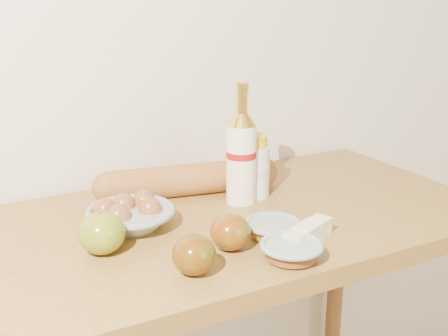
{
  "coord_description": "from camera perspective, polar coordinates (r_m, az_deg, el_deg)",
  "views": [
    {
      "loc": [
        -0.51,
        0.19,
        1.36
      ],
      "look_at": [
        0.0,
        1.15,
        1.02
      ],
      "focal_mm": 45.0,
      "sensor_mm": 36.0,
      "label": 1
    }
  ],
  "objects": [
    {
      "name": "cream_bottle",
      "position": [
        1.31,
        3.04,
        0.01
      ],
      "size": [
        0.09,
        0.09,
        0.15
      ],
      "rotation": [
        0.0,
        0.0,
        0.17
      ],
      "color": "silver",
      "rests_on": "table"
    },
    {
      "name": "apple_redgreen_front",
      "position": [
        0.96,
        -3.06,
        -8.79
      ],
      "size": [
        0.09,
        0.09,
        0.07
      ],
      "rotation": [
        0.0,
        0.0,
        -0.13
      ],
      "color": "maroon",
      "rests_on": "table"
    },
    {
      "name": "table",
      "position": [
        1.25,
        -0.65,
        -10.29
      ],
      "size": [
        1.2,
        0.6,
        0.9
      ],
      "color": "#A87D36",
      "rests_on": "ground"
    },
    {
      "name": "apple_redgreen_right",
      "position": [
        1.05,
        0.63,
        -6.5
      ],
      "size": [
        0.08,
        0.08,
        0.07
      ],
      "rotation": [
        0.0,
        0.0,
        -0.02
      ],
      "color": "#960A08",
      "rests_on": "table"
    },
    {
      "name": "butter_stick",
      "position": [
        1.1,
        8.54,
        -6.59
      ],
      "size": [
        0.13,
        0.08,
        0.04
      ],
      "rotation": [
        0.0,
        0.0,
        0.41
      ],
      "color": "#F0E9B9",
      "rests_on": "table"
    },
    {
      "name": "baguette",
      "position": [
        1.32,
        -3.62,
        -1.18
      ],
      "size": [
        0.45,
        0.15,
        0.07
      ],
      "rotation": [
        0.0,
        0.0,
        -0.18
      ],
      "color": "#AF7235",
      "rests_on": "table"
    },
    {
      "name": "egg_bowl",
      "position": [
        1.16,
        -9.52,
        -4.71
      ],
      "size": [
        0.2,
        0.2,
        0.06
      ],
      "rotation": [
        0.0,
        0.0,
        0.11
      ],
      "color": "gray",
      "rests_on": "table"
    },
    {
      "name": "syrup_bowl",
      "position": [
        1.11,
        4.99,
        -6.13
      ],
      "size": [
        0.13,
        0.13,
        0.03
      ],
      "rotation": [
        0.0,
        0.0,
        0.12
      ],
      "color": "gray",
      "rests_on": "table"
    },
    {
      "name": "bourbon_bottle",
      "position": [
        1.25,
        1.76,
        1.32
      ],
      "size": [
        0.08,
        0.08,
        0.27
      ],
      "rotation": [
        0.0,
        0.0,
        -0.29
      ],
      "color": "white",
      "rests_on": "table"
    },
    {
      "name": "apple_yellowgreen",
      "position": [
        1.06,
        -12.32,
        -6.47
      ],
      "size": [
        0.09,
        0.09,
        0.08
      ],
      "rotation": [
        0.0,
        0.0,
        -0.09
      ],
      "color": "olive",
      "rests_on": "table"
    },
    {
      "name": "back_wall",
      "position": [
        1.41,
        -7.1,
        14.92
      ],
      "size": [
        3.5,
        0.02,
        2.6
      ],
      "primitive_type": "cube",
      "color": "silver",
      "rests_on": "ground"
    },
    {
      "name": "sugar_bowl",
      "position": [
        1.02,
        6.85,
        -8.32
      ],
      "size": [
        0.15,
        0.15,
        0.03
      ],
      "rotation": [
        0.0,
        0.0,
        -0.32
      ],
      "color": "#93A19B",
      "rests_on": "table"
    }
  ]
}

